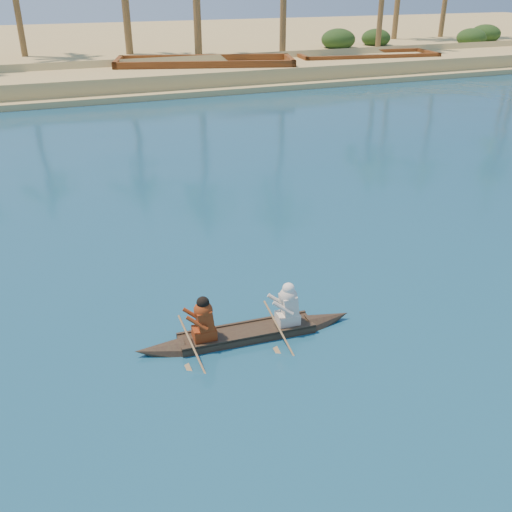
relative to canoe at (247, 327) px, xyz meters
name	(u,v)px	position (x,y,z in m)	size (l,w,h in m)	color
ground	(361,229)	(5.24, 4.00, -0.25)	(160.00, 160.00, 0.00)	navy
sandy_embankment	(106,49)	(5.24, 50.89, 0.28)	(150.00, 51.00, 1.50)	tan
shrub_cluster	(138,61)	(5.24, 35.50, 0.95)	(100.00, 6.00, 2.40)	#1B3212
canoe	(247,327)	(0.00, 0.00, 0.00)	(4.71, 0.96, 1.29)	#382F1E
barge_mid	(205,73)	(9.07, 31.00, 0.47)	(13.05, 7.55, 2.06)	brown
barge_right	(365,64)	(22.30, 31.00, 0.40)	(11.47, 5.36, 1.84)	brown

